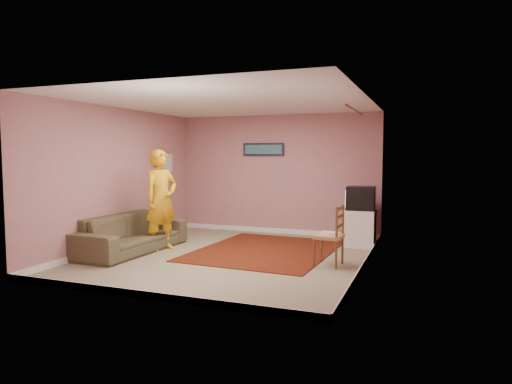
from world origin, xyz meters
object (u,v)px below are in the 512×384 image
at_px(tv_cabinet, 360,228).
at_px(sofa, 132,233).
at_px(chair_a, 356,213).
at_px(person, 161,200).
at_px(crt_tv, 361,198).
at_px(chair_b, 329,229).

distance_m(tv_cabinet, sofa, 4.22).
relative_size(chair_a, person, 0.29).
xyz_separation_m(tv_cabinet, crt_tv, (-0.01, -0.00, 0.57)).
height_order(crt_tv, chair_a, crt_tv).
xyz_separation_m(tv_cabinet, chair_a, (-0.15, 0.44, 0.23)).
bearing_deg(chair_a, sofa, -128.26).
height_order(crt_tv, chair_b, crt_tv).
relative_size(tv_cabinet, chair_a, 1.31).
height_order(chair_b, sofa, chair_b).
bearing_deg(chair_a, crt_tv, -53.07).
height_order(sofa, person, person).
xyz_separation_m(tv_cabinet, person, (-3.35, -1.60, 0.57)).
bearing_deg(crt_tv, chair_a, 106.93).
relative_size(chair_a, chair_b, 1.03).
xyz_separation_m(tv_cabinet, chair_b, (-0.25, -1.70, 0.23)).
relative_size(crt_tv, person, 0.29).
xyz_separation_m(crt_tv, chair_b, (-0.25, -1.70, -0.34)).
bearing_deg(tv_cabinet, person, -154.49).
relative_size(crt_tv, chair_a, 1.01).
bearing_deg(crt_tv, person, -156.17).
bearing_deg(crt_tv, chair_b, -99.91).
xyz_separation_m(crt_tv, sofa, (-3.74, -1.93, -0.58)).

